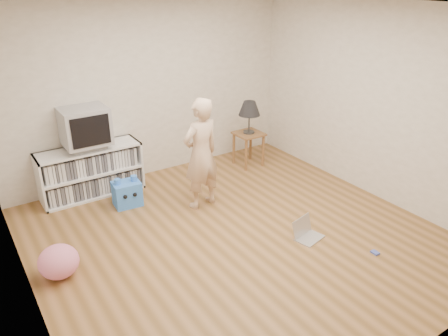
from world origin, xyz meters
name	(u,v)px	position (x,y,z in m)	size (l,w,h in m)	color
ground	(236,236)	(0.00, 0.00, 0.00)	(4.50, 4.50, 0.00)	brown
walls	(238,134)	(0.00, 0.00, 1.30)	(4.52, 4.52, 2.60)	beige
ceiling	(239,6)	(0.00, 0.00, 2.60)	(4.50, 4.50, 0.01)	white
media_unit	(91,171)	(-1.07, 2.04, 0.35)	(1.40, 0.45, 0.70)	white
dvd_deck	(87,146)	(-1.07, 2.02, 0.73)	(0.45, 0.35, 0.07)	gray
crt_tv	(85,126)	(-1.07, 2.02, 1.02)	(0.60, 0.53, 0.50)	#99999E
side_table	(249,141)	(1.38, 1.65, 0.42)	(0.42, 0.42, 0.55)	brown
table_lamp	(249,109)	(1.38, 1.65, 0.94)	(0.34, 0.34, 0.52)	#333333
person	(201,154)	(0.06, 0.89, 0.75)	(0.54, 0.36, 1.49)	beige
laptop	(306,232)	(0.69, -0.46, 0.06)	(0.38, 0.33, 0.23)	silver
playing_cards	(375,253)	(1.11, -1.14, 0.01)	(0.07, 0.09, 0.02)	#4759BF
plush_blue	(127,193)	(-0.79, 1.45, 0.18)	(0.38, 0.33, 0.41)	#357EF7
plush_pink	(59,262)	(-1.95, 0.40, 0.18)	(0.41, 0.41, 0.35)	pink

